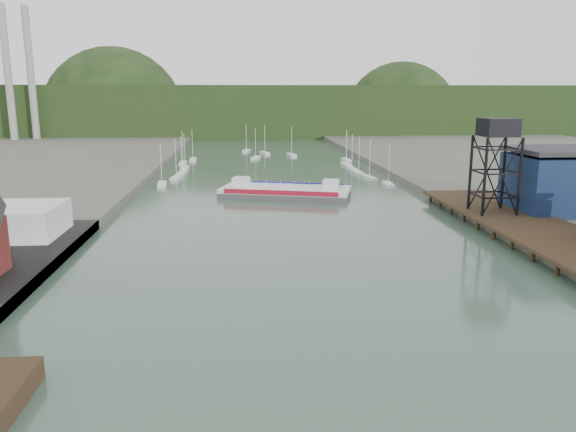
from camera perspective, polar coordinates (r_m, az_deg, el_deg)
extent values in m
plane|color=#2E4839|center=(41.18, 7.69, -20.48)|extent=(600.00, 600.00, 0.00)
cube|color=black|center=(92.90, 24.37, -1.40)|extent=(14.00, 70.00, 0.50)
cylinder|color=black|center=(90.41, 20.98, -2.19)|extent=(0.60, 0.60, 2.20)
cylinder|color=black|center=(98.24, 19.37, 3.72)|extent=(0.50, 0.50, 13.00)
cylinder|color=black|center=(100.83, 22.50, 3.68)|extent=(0.50, 0.50, 13.00)
cylinder|color=black|center=(103.69, 18.04, 4.24)|extent=(0.50, 0.50, 13.00)
cylinder|color=black|center=(106.15, 21.04, 4.19)|extent=(0.50, 0.50, 13.00)
cube|color=black|center=(101.43, 20.58, 8.44)|extent=(5.50, 5.50, 3.00)
cube|color=#0D183A|center=(111.29, 26.76, 2.97)|extent=(20.00, 14.00, 10.00)
cube|color=#2D2D33|center=(110.62, 27.06, 5.98)|extent=(20.50, 14.50, 0.80)
cube|color=silver|center=(140.70, -12.68, 3.13)|extent=(2.67, 7.65, 0.90)
cube|color=silver|center=(151.60, -11.26, 3.84)|extent=(2.81, 7.67, 0.90)
cube|color=silver|center=(160.27, -10.71, 4.32)|extent=(2.35, 7.59, 0.90)
cube|color=silver|center=(170.05, -10.41, 4.79)|extent=(2.01, 7.50, 0.90)
cube|color=silver|center=(182.32, -10.61, 5.28)|extent=(2.00, 7.50, 0.90)
cube|color=silver|center=(191.83, -9.63, 5.66)|extent=(2.16, 7.54, 0.90)
cube|color=silver|center=(139.15, 10.15, 3.14)|extent=(2.53, 7.62, 0.90)
cube|color=silver|center=(149.65, 8.25, 3.84)|extent=(2.76, 7.67, 0.90)
cube|color=silver|center=(157.92, 7.19, 4.32)|extent=(2.22, 7.56, 0.90)
cube|color=silver|center=(166.61, 6.49, 4.76)|extent=(2.18, 7.54, 0.90)
cube|color=silver|center=(177.49, 5.93, 5.24)|extent=(2.46, 7.61, 0.90)
cube|color=silver|center=(189.21, 5.92, 5.68)|extent=(2.48, 7.61, 0.90)
cube|color=silver|center=(195.00, -3.30, 5.92)|extent=(3.78, 7.76, 0.90)
cube|color=silver|center=(203.69, 0.38, 6.22)|extent=(3.31, 7.74, 0.90)
cube|color=silver|center=(211.02, -2.37, 6.42)|extent=(3.76, 7.76, 0.90)
cube|color=silver|center=(218.81, -4.24, 6.61)|extent=(3.40, 7.74, 0.90)
cylinder|color=#969691|center=(282.86, -26.57, 12.70)|extent=(3.20, 3.20, 60.00)
cylinder|color=#969691|center=(284.79, -24.66, 12.86)|extent=(3.20, 3.20, 60.00)
cube|color=black|center=(333.96, -3.41, 10.61)|extent=(500.00, 120.00, 28.00)
sphere|color=black|center=(341.69, -17.13, 9.46)|extent=(80.00, 80.00, 80.00)
sphere|color=black|center=(357.76, 11.33, 9.55)|extent=(70.00, 70.00, 70.00)
cube|color=#464648|center=(123.40, -0.26, 2.26)|extent=(29.86, 18.27, 1.12)
cube|color=silver|center=(123.22, -0.26, 2.72)|extent=(29.86, 18.27, 0.89)
cube|color=maroon|center=(117.75, -0.80, 2.37)|extent=(23.67, 6.79, 1.00)
cube|color=#161699|center=(128.64, 0.22, 3.23)|extent=(23.67, 6.79, 1.00)
cube|color=silver|center=(125.32, -4.78, 3.46)|extent=(4.13, 4.13, 2.23)
cube|color=silver|center=(121.48, 4.39, 3.18)|extent=(4.13, 4.13, 2.23)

